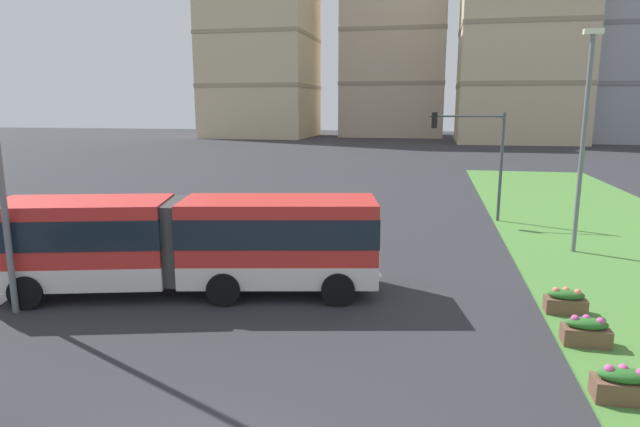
{
  "coord_description": "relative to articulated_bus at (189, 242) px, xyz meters",
  "views": [
    {
      "loc": [
        3.07,
        -6.38,
        5.82
      ],
      "look_at": [
        -0.59,
        11.52,
        2.2
      ],
      "focal_mm": 30.27,
      "sensor_mm": 36.0,
      "label": 1
    }
  ],
  "objects": [
    {
      "name": "articulated_bus",
      "position": [
        0.0,
        0.0,
        0.0
      ],
      "size": [
        12.05,
        5.18,
        3.0
      ],
      "color": "red",
      "rests_on": "ground"
    },
    {
      "name": "flower_planter_1",
      "position": [
        11.23,
        -4.44,
        -1.23
      ],
      "size": [
        1.1,
        0.56,
        0.74
      ],
      "color": "brown",
      "rests_on": "grass_median"
    },
    {
      "name": "flower_planter_2",
      "position": [
        11.23,
        -1.79,
        -1.23
      ],
      "size": [
        1.1,
        0.56,
        0.74
      ],
      "color": "brown",
      "rests_on": "grass_median"
    },
    {
      "name": "flower_planter_3",
      "position": [
        11.23,
        0.32,
        -1.23
      ],
      "size": [
        1.1,
        0.56,
        0.74
      ],
      "color": "brown",
      "rests_on": "grass_median"
    },
    {
      "name": "traffic_light_far_right",
      "position": [
        9.56,
        13.13,
        2.2
      ],
      "size": [
        3.76,
        0.28,
        5.56
      ],
      "color": "#474C51",
      "rests_on": "ground"
    },
    {
      "name": "streetlight_median",
      "position": [
        13.13,
        7.5,
        3.14
      ],
      "size": [
        0.7,
        0.28,
        8.69
      ],
      "color": "slate",
      "rests_on": "ground"
    },
    {
      "name": "apartment_tower_west",
      "position": [
        -25.76,
        89.16,
        21.78
      ],
      "size": [
        19.81,
        20.16,
        46.83
      ],
      "color": "beige",
      "rests_on": "ground"
    },
    {
      "name": "apartment_tower_westcentre",
      "position": [
        -0.52,
        96.99,
        18.13
      ],
      "size": [
        19.99,
        16.96,
        39.53
      ],
      "color": "#C6B299",
      "rests_on": "ground"
    }
  ]
}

